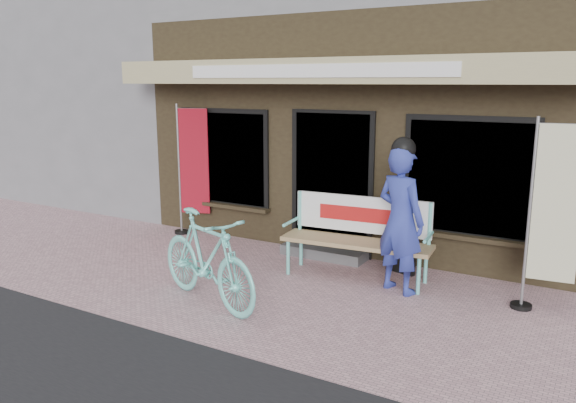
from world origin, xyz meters
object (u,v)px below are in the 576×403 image
Objects in this scene: bench at (359,231)px; nobori_cream at (551,214)px; bicycle at (207,259)px; nobori_red at (192,168)px; person at (401,217)px; menu_stand at (401,241)px.

bench is 0.92× the size of nobori_cream.
nobori_red reaches higher than bicycle.
bicycle is at bearing -118.88° from person.
bench reaches higher than menu_stand.
bench is 1.05× the size of person.
nobori_cream is at bearing 28.29° from person.
person is 2.43m from bicycle.
bicycle is (-1.84, -1.54, -0.40)m from person.
menu_stand is (-0.20, 0.68, -0.51)m from person.
person is at bearing -31.00° from nobori_red.
bench is 3.42m from nobori_red.
bicycle is 0.83× the size of nobori_red.
nobori_red reaches higher than nobori_cream.
menu_stand is at bearing -21.48° from nobori_red.
person reaches higher than bench.
nobori_cream is 2.05m from menu_stand.
menu_stand is at bearing 127.51° from person.
person reaches higher than menu_stand.
person is 0.88m from menu_stand.
menu_stand is at bearing 159.77° from nobori_cream.
nobori_cream reaches higher than bicycle.
nobori_red reaches higher than menu_stand.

